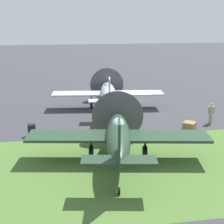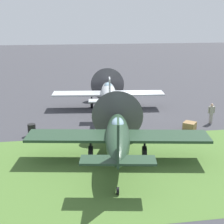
{
  "view_description": "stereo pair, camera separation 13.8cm",
  "coord_description": "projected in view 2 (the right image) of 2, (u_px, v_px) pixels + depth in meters",
  "views": [
    {
      "loc": [
        -7.27,
        -29.58,
        8.64
      ],
      "look_at": [
        -3.44,
        -5.8,
        1.48
      ],
      "focal_mm": 51.02,
      "sensor_mm": 36.0,
      "label": 1
    },
    {
      "loc": [
        -7.13,
        -29.6,
        8.64
      ],
      "look_at": [
        -3.44,
        -5.8,
        1.48
      ],
      "focal_mm": 51.02,
      "sensor_mm": 36.0,
      "label": 2
    }
  ],
  "objects": [
    {
      "name": "supply_crate",
      "position": [
        190.0,
        126.0,
        25.4
      ],
      "size": [
        1.27,
        1.27,
        0.64
      ],
      "primitive_type": "cube",
      "rotation": [
        0.0,
        0.0,
        0.87
      ],
      "color": "olive",
      "rests_on": "ground"
    },
    {
      "name": "ground_plane",
      "position": [
        137.0,
        108.0,
        31.55
      ],
      "size": [
        160.0,
        160.0,
        0.0
      ],
      "primitive_type": "plane",
      "color": "#38383D"
    },
    {
      "name": "grass_verge",
      "position": [
        185.0,
        164.0,
        19.5
      ],
      "size": [
        120.0,
        11.0,
        0.01
      ],
      "primitive_type": "cube",
      "color": "#476B2D",
      "rests_on": "ground"
    },
    {
      "name": "airplane_lead",
      "position": [
        108.0,
        92.0,
        30.98
      ],
      "size": [
        11.04,
        8.75,
        3.91
      ],
      "rotation": [
        0.0,
        0.0,
        -0.11
      ],
      "color": "#B2B7BC",
      "rests_on": "ground"
    },
    {
      "name": "ground_crew_chief",
      "position": [
        211.0,
        113.0,
        26.82
      ],
      "size": [
        0.63,
        0.38,
        1.73
      ],
      "rotation": [
        0.0,
        0.0,
        3.19
      ],
      "color": "#9E998E",
      "rests_on": "ground"
    },
    {
      "name": "fuel_drum",
      "position": [
        32.0,
        130.0,
        24.17
      ],
      "size": [
        0.6,
        0.6,
        0.9
      ],
      "primitive_type": "cylinder",
      "color": "black",
      "rests_on": "ground"
    },
    {
      "name": "airplane_wingman",
      "position": [
        118.0,
        135.0,
        19.52
      ],
      "size": [
        11.52,
        9.18,
        4.08
      ],
      "rotation": [
        0.0,
        0.0,
        -0.17
      ],
      "color": "#233D28",
      "rests_on": "ground"
    }
  ]
}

